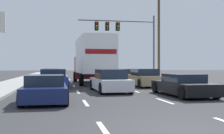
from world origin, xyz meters
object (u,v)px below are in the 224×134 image
box_truck (93,58)px  car_yellow (123,76)px  car_blue (53,79)px  car_tan (144,78)px  car_black (183,86)px  car_white (110,82)px  utility_pole_mid (159,34)px  car_navy (45,89)px  traffic_signal_mast (121,31)px  car_orange (51,75)px

box_truck → car_yellow: size_ratio=2.13×
box_truck → car_blue: bearing=-131.5°
car_tan → car_black: car_tan is taller
car_white → car_tan: (3.26, 3.97, -0.01)m
car_white → car_black: car_white is taller
car_black → utility_pole_mid: (5.02, 17.62, 4.64)m
car_navy → car_black: 6.84m
box_truck → car_black: 10.98m
car_blue → box_truck: 5.08m
car_yellow → box_truck: bearing=-131.0°
box_truck → utility_pole_mid: (8.45, 7.32, 3.00)m
car_blue → car_tan: 6.66m
car_black → traffic_signal_mast: traffic_signal_mast is taller
car_blue → car_black: bearing=-45.2°
utility_pole_mid → traffic_signal_mast: bearing=167.7°
car_tan → utility_pole_mid: bearing=65.0°
car_navy → car_white: (3.51, 4.07, 0.07)m
car_blue → box_truck: bearing=48.5°
car_yellow → car_black: (-0.03, -14.28, -0.03)m
car_orange → car_tan: size_ratio=0.89×
car_white → car_yellow: 11.81m
car_navy → car_black: bearing=9.6°
car_tan → traffic_signal_mast: size_ratio=0.51×
car_tan → car_orange: bearing=131.1°
car_navy → traffic_signal_mast: bearing=69.2°
car_black → box_truck: bearing=108.4°
car_black → car_navy: bearing=-170.4°
box_truck → traffic_signal_mast: (4.16, 8.26, 3.41)m
car_navy → car_tan: size_ratio=0.95×
car_orange → traffic_signal_mast: 9.88m
car_yellow → utility_pole_mid: (4.99, 3.34, 4.61)m
car_blue → car_tan: bearing=1.9°
car_tan → traffic_signal_mast: bearing=86.5°
traffic_signal_mast → utility_pole_mid: bearing=-12.3°
car_blue → car_orange: bearing=92.5°
box_truck → car_black: box_truck is taller
box_truck → traffic_signal_mast: traffic_signal_mast is taller
car_white → car_tan: size_ratio=0.95×
car_orange → car_blue: size_ratio=0.88×
car_navy → car_tan: 10.51m
car_navy → car_yellow: 16.85m
car_orange → box_truck: box_truck is taller
utility_pole_mid → car_yellow: bearing=-146.2°
car_yellow → traffic_signal_mast: bearing=80.7°
car_orange → car_yellow: car_orange is taller
utility_pole_mid → car_white: bearing=-119.3°
car_black → car_yellow: bearing=89.9°
car_orange → car_yellow: size_ratio=0.99×
utility_pole_mid → car_navy: bearing=-122.1°
car_blue → car_tan: car_tan is taller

